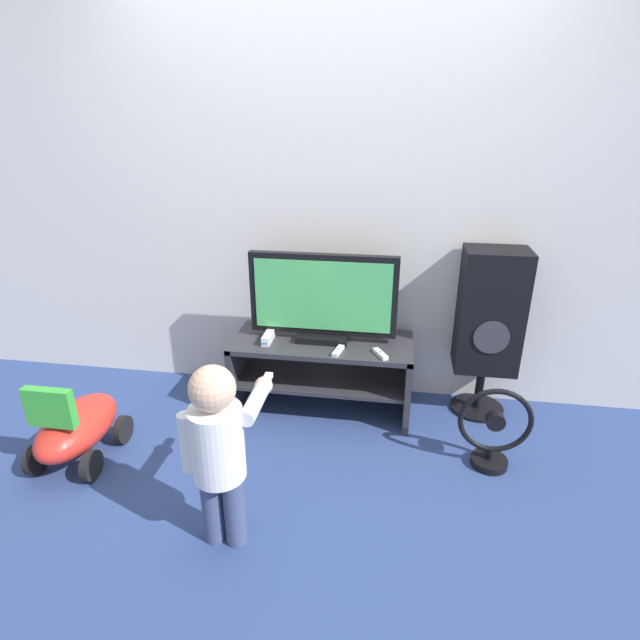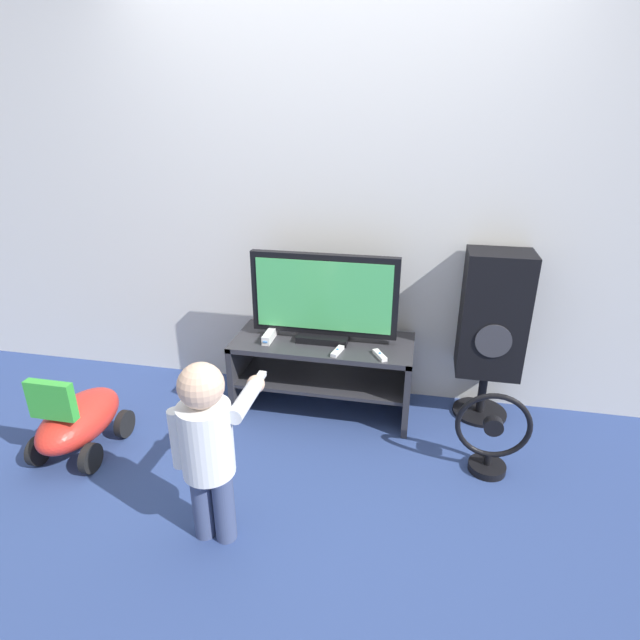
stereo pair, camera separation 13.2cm
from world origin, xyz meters
The scene contains 11 objects.
ground_plane centered at (0.00, 0.00, 0.00)m, with size 16.00×16.00×0.00m, color navy.
wall_back centered at (0.00, 0.54, 1.30)m, with size 10.00×0.06×2.60m.
tv_stand centered at (0.00, 0.23, 0.31)m, with size 1.08×0.46×0.47m.
television centered at (0.00, 0.25, 0.73)m, with size 0.87×0.20×0.53m.
game_console centered at (-0.32, 0.18, 0.50)m, with size 0.05×0.19×0.05m.
remote_primary centered at (0.36, 0.08, 0.48)m, with size 0.09×0.13×0.03m.
remote_secondary centered at (0.11, 0.08, 0.48)m, with size 0.06×0.13×0.03m.
child centered at (-0.26, -0.88, 0.51)m, with size 0.33×0.48×0.86m.
speaker_tower centered at (0.97, 0.36, 0.65)m, with size 0.36×0.33×1.04m.
floor_fan centered at (0.96, -0.19, 0.21)m, with size 0.38×0.19×0.47m.
ride_on_toy centered at (-1.22, -0.47, 0.20)m, with size 0.35×0.58×0.51m.
Camera 1 is at (0.41, -2.47, 1.74)m, focal length 28.00 mm.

